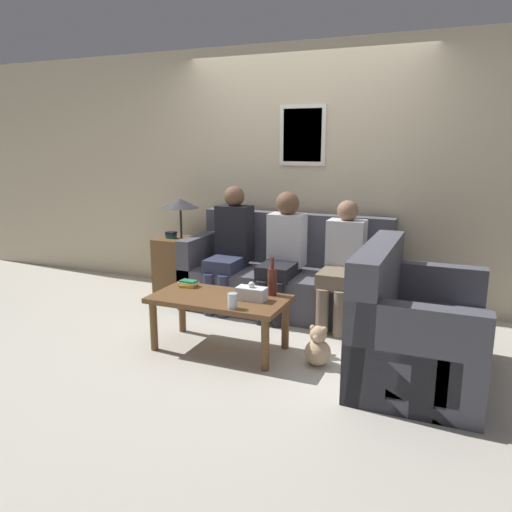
{
  "coord_description": "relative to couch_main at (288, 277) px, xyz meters",
  "views": [
    {
      "loc": [
        1.57,
        -4.02,
        1.62
      ],
      "look_at": [
        -0.08,
        -0.11,
        0.66
      ],
      "focal_mm": 35.0,
      "sensor_mm": 36.0,
      "label": 1
    }
  ],
  "objects": [
    {
      "name": "wall_back",
      "position": [
        0.0,
        0.44,
        0.98
      ],
      "size": [
        9.0,
        0.08,
        2.6
      ],
      "color": "beige",
      "rests_on": "ground_plane"
    },
    {
      "name": "side_table_with_lamp",
      "position": [
        -1.24,
        -0.03,
        0.09
      ],
      "size": [
        0.46,
        0.41,
        1.06
      ],
      "color": "brown",
      "rests_on": "ground_plane"
    },
    {
      "name": "drinking_glass",
      "position": [
        0.06,
        -1.39,
        0.18
      ],
      "size": [
        0.07,
        0.07,
        0.11
      ],
      "color": "silver",
      "rests_on": "coffee_table"
    },
    {
      "name": "person_left",
      "position": [
        -0.55,
        -0.17,
        0.33
      ],
      "size": [
        0.34,
        0.59,
        1.21
      ],
      "color": "#2D334C",
      "rests_on": "ground_plane"
    },
    {
      "name": "couch_main",
      "position": [
        0.0,
        0.0,
        0.0
      ],
      "size": [
        1.98,
        0.84,
        0.93
      ],
      "color": "#4C4C56",
      "rests_on": "ground_plane"
    },
    {
      "name": "wine_bottle",
      "position": [
        0.21,
        -0.97,
        0.24
      ],
      "size": [
        0.07,
        0.07,
        0.31
      ],
      "color": "#562319",
      "rests_on": "coffee_table"
    },
    {
      "name": "book_stack",
      "position": [
        -0.53,
        -1.02,
        0.15
      ],
      "size": [
        0.15,
        0.13,
        0.05
      ],
      "color": "gold",
      "rests_on": "coffee_table"
    },
    {
      "name": "person_right",
      "position": [
        0.59,
        -0.21,
        0.28
      ],
      "size": [
        0.34,
        0.66,
        1.12
      ],
      "color": "#756651",
      "rests_on": "ground_plane"
    },
    {
      "name": "coffee_table",
      "position": [
        -0.16,
        -1.18,
        0.06
      ],
      "size": [
        1.08,
        0.55,
        0.44
      ],
      "color": "brown",
      "rests_on": "ground_plane"
    },
    {
      "name": "person_middle",
      "position": [
        0.01,
        -0.18,
        0.32
      ],
      "size": [
        0.34,
        0.62,
        1.18
      ],
      "color": "black",
      "rests_on": "ground_plane"
    },
    {
      "name": "ground_plane",
      "position": [
        0.0,
        -0.51,
        -0.32
      ],
      "size": [
        16.0,
        16.0,
        0.0
      ],
      "primitive_type": "plane",
      "color": "beige"
    },
    {
      "name": "tissue_box",
      "position": [
        0.11,
        -1.15,
        0.17
      ],
      "size": [
        0.23,
        0.12,
        0.15
      ],
      "color": "silver",
      "rests_on": "coffee_table"
    },
    {
      "name": "teddy_bear",
      "position": [
        0.65,
        -1.16,
        -0.18
      ],
      "size": [
        0.2,
        0.2,
        0.31
      ],
      "color": "tan",
      "rests_on": "ground_plane"
    },
    {
      "name": "couch_side",
      "position": [
        1.3,
        -1.06,
        0.0
      ],
      "size": [
        0.84,
        1.25,
        0.93
      ],
      "rotation": [
        0.0,
        0.0,
        1.57
      ],
      "color": "#4C4C56",
      "rests_on": "ground_plane"
    }
  ]
}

